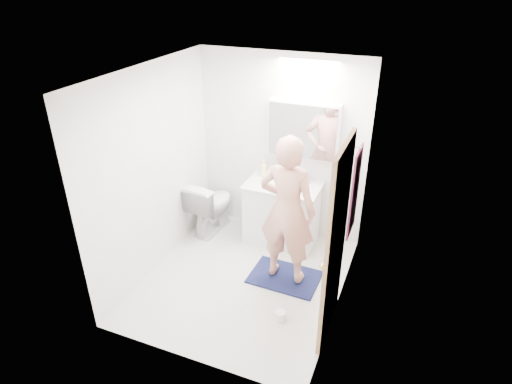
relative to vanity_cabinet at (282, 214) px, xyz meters
The scene contains 23 objects.
floor 1.05m from the vanity_cabinet, 97.51° to the right, with size 2.50×2.50×0.00m, color silver.
ceiling 2.23m from the vanity_cabinet, 97.51° to the right, with size 2.50×2.50×0.00m, color white.
wall_back 0.87m from the vanity_cabinet, 114.05° to the left, with size 2.50×2.50×0.00m, color white.
wall_front 2.36m from the vanity_cabinet, 93.29° to the right, with size 2.50×2.50×0.00m, color white.
wall_left 1.76m from the vanity_cabinet, 141.82° to the right, with size 2.50×2.50×0.00m, color white.
wall_right 1.59m from the vanity_cabinet, 44.77° to the right, with size 2.50×2.50×0.00m, color white.
vanity_cabinet is the anchor object (origin of this frame).
countertop 0.41m from the vanity_cabinet, 90.00° to the right, with size 0.95×0.58×0.04m, color white.
sink_basin 0.45m from the vanity_cabinet, 90.00° to the left, with size 0.36×0.36×0.03m, color white.
faucet 0.56m from the vanity_cabinet, 90.00° to the left, with size 0.02×0.02×0.16m, color #B7B6BB.
medicine_cabinet 1.14m from the vanity_cabinet, 50.55° to the left, with size 0.88×0.14×0.70m, color white.
mirror_panel 1.13m from the vanity_cabinet, 37.79° to the left, with size 0.84×0.01×0.66m, color silver.
toilet 0.98m from the vanity_cabinet, behind, with size 0.42×0.74×0.76m, color white.
bath_rug 0.90m from the vanity_cabinet, 68.05° to the right, with size 0.80×0.55×0.02m, color #161945.
person 0.97m from the vanity_cabinet, 68.05° to the right, with size 0.63×0.42×1.74m, color tan.
door 1.73m from the vanity_cabinet, 54.07° to the right, with size 0.04×0.80×2.00m, color #A27351.
door_knob 1.94m from the vanity_cabinet, 60.52° to the right, with size 0.06×0.06×0.06m, color gold.
towel 1.26m from the vanity_cabinet, 23.58° to the right, with size 0.02×0.42×1.00m, color #141137.
towel_hook 1.60m from the vanity_cabinet, 23.87° to the right, with size 0.02×0.02×0.07m, color silver.
soap_bottle_a 0.65m from the vanity_cabinet, 154.65° to the left, with size 0.09×0.09×0.22m, color #F1EA9C.
soap_bottle_b 0.58m from the vanity_cabinet, 138.06° to the left, with size 0.08×0.08×0.18m, color #507FAD.
toothbrush_cup 0.56m from the vanity_cabinet, 33.76° to the left, with size 0.10×0.10×0.10m, color #4469CD.
toilet_paper_roll 1.53m from the vanity_cabinet, 71.33° to the right, with size 0.11×0.11×0.10m, color white.
Camera 1 is at (1.63, -3.67, 3.28)m, focal length 30.33 mm.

